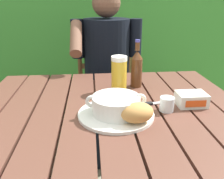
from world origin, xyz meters
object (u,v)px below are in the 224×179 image
bread_roll (137,113)px  butter_tub (191,99)px  soup_bowl (116,104)px  beer_bottle (137,68)px  serving_plate (116,114)px  beer_glass (119,74)px  table_knife (152,103)px  person_eating (107,64)px  chair_near_diner (106,88)px  water_glass_small (167,104)px

bread_roll → butter_tub: size_ratio=1.13×
soup_bowl → beer_bottle: (0.14, 0.32, 0.05)m
serving_plate → beer_glass: bearing=81.0°
butter_tub → soup_bowl: bearing=-168.9°
soup_bowl → table_knife: bearing=28.3°
soup_bowl → bread_roll: 0.10m
table_knife → butter_tub: bearing=-8.1°
person_eating → bread_roll: person_eating is taller
chair_near_diner → serving_plate: bearing=-91.3°
water_glass_small → beer_bottle: bearing=103.6°
person_eating → water_glass_small: size_ratio=21.29×
butter_tub → table_knife: 0.17m
beer_bottle → table_knife: 0.25m
serving_plate → table_knife: bearing=28.3°
table_knife → beer_bottle: bearing=96.4°
person_eating → water_glass_small: person_eating is taller
serving_plate → table_knife: size_ratio=1.81×
soup_bowl → table_knife: size_ratio=1.44×
beer_bottle → butter_tub: size_ratio=1.97×
water_glass_small → beer_glass: bearing=124.3°
bread_roll → beer_glass: size_ratio=0.80×
bread_roll → serving_plate: bearing=130.6°
person_eating → table_knife: (0.14, -0.71, 0.01)m
serving_plate → beer_bottle: 0.36m
chair_near_diner → person_eating: 0.32m
soup_bowl → table_knife: (0.16, 0.09, -0.04)m
chair_near_diner → beer_bottle: 0.78m
table_knife → soup_bowl: bearing=-151.7°
beer_bottle → butter_tub: beer_bottle is taller
bread_roll → table_knife: size_ratio=0.84×
water_glass_small → person_eating: bearing=103.8°
soup_bowl → beer_bottle: bearing=66.5°
serving_plate → soup_bowl: 0.04m
chair_near_diner → person_eating: bearing=-90.8°
soup_bowl → beer_glass: 0.27m
person_eating → butter_tub: (0.31, -0.73, 0.03)m
soup_bowl → butter_tub: soup_bowl is taller
soup_bowl → serving_plate: bearing=48.8°
serving_plate → beer_glass: 0.28m
bread_roll → butter_tub: 0.30m
bread_roll → chair_near_diner: bearing=92.4°
bread_roll → beer_bottle: bearing=79.8°
beer_bottle → beer_glass: bearing=-152.6°
beer_glass → butter_tub: 0.36m
beer_glass → beer_bottle: (0.10, 0.05, 0.01)m
person_eating → serving_plate: (-0.02, -0.80, 0.01)m
bread_roll → beer_glass: (-0.02, 0.35, 0.04)m
water_glass_small → table_knife: (-0.05, 0.06, -0.02)m
beer_bottle → soup_bowl: bearing=-113.5°
bread_roll → water_glass_small: bearing=35.6°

